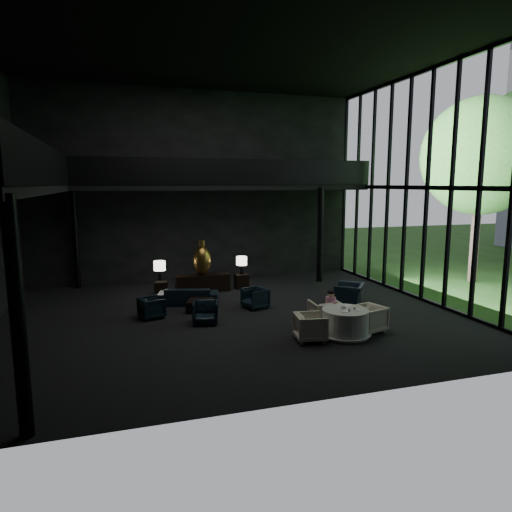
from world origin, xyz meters
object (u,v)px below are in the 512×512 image
object	(u,v)px
lounge_armchair_west	(152,307)
lounge_armchair_east	(255,297)
console	(203,283)
window_armchair	(349,291)
table_lamp_right	(242,262)
dining_chair_east	(369,317)
bronze_urn	(202,260)
lounge_armchair_south	(205,312)
coffee_table	(201,305)
dining_table	(345,324)
child	(331,301)
side_table_left	(161,288)
dining_chair_west	(311,325)
sofa	(188,293)
side_table_right	(241,281)
table_lamp_left	(160,267)
dining_chair_north	(325,311)

from	to	relation	value
lounge_armchair_west	lounge_armchair_east	bearing A→B (deg)	-104.59
console	window_armchair	world-z (taller)	window_armchair
table_lamp_right	window_armchair	size ratio (longest dim) A/B	0.69
dining_chair_east	lounge_armchair_west	bearing A→B (deg)	-135.34
bronze_urn	table_lamp_right	size ratio (longest dim) A/B	1.85
lounge_armchair_south	dining_chair_east	world-z (taller)	dining_chair_east
coffee_table	dining_table	xyz separation A→B (m)	(3.34, -3.64, 0.14)
window_armchair	dining_chair_east	bearing A→B (deg)	18.86
window_armchair	dining_table	xyz separation A→B (m)	(-1.80, -3.07, -0.12)
dining_table	window_armchair	bearing A→B (deg)	59.61
lounge_armchair_west	child	size ratio (longest dim) A/B	1.03
lounge_armchair_east	coffee_table	world-z (taller)	lounge_armchair_east
bronze_urn	dining_table	size ratio (longest dim) A/B	0.92
lounge_armchair_west	lounge_armchair_east	xyz separation A→B (m)	(3.40, 0.14, 0.03)
lounge_armchair_south	lounge_armchair_east	bearing A→B (deg)	45.82
side_table_left	lounge_armchair_east	size ratio (longest dim) A/B	0.69
lounge_armchair_east	dining_chair_east	size ratio (longest dim) A/B	0.83
lounge_armchair_west	lounge_armchair_east	world-z (taller)	lounge_armchair_east
lounge_armchair_south	dining_chair_west	bearing A→B (deg)	-30.07
dining_table	dining_chair_west	xyz separation A→B (m)	(-1.05, -0.04, 0.09)
console	sofa	distance (m)	1.85
side_table_right	lounge_armchair_west	distance (m)	4.92
table_lamp_left	window_armchair	size ratio (longest dim) A/B	0.72
lounge_armchair_west	coffee_table	bearing A→B (deg)	-95.11
sofa	child	distance (m)	5.19
table_lamp_left	lounge_armchair_east	bearing A→B (deg)	-46.87
lounge_armchair_east	bronze_urn	bearing A→B (deg)	-173.79
sofa	dining_chair_north	bearing A→B (deg)	148.47
console	table_lamp_right	size ratio (longest dim) A/B	2.93
sofa	dining_chair_north	size ratio (longest dim) A/B	2.22
table_lamp_left	sofa	world-z (taller)	table_lamp_left
bronze_urn	side_table_right	xyz separation A→B (m)	(1.60, 0.12, -0.95)
side_table_left	coffee_table	xyz separation A→B (m)	(1.03, -2.62, -0.07)
coffee_table	dining_chair_east	size ratio (longest dim) A/B	0.94
console	dining_chair_east	size ratio (longest dim) A/B	2.38
side_table_left	window_armchair	xyz separation A→B (m)	(6.17, -3.19, 0.20)
side_table_right	lounge_armchair_east	bearing A→B (deg)	-96.67
window_armchair	dining_table	distance (m)	3.57
console	table_lamp_left	bearing A→B (deg)	173.18
dining_chair_north	dining_chair_east	bearing A→B (deg)	140.62
side_table_left	table_lamp_right	bearing A→B (deg)	3.10
table_lamp_right	sofa	world-z (taller)	table_lamp_right
bronze_urn	child	xyz separation A→B (m)	(2.77, -5.47, -0.46)
dining_table	side_table_left	bearing A→B (deg)	124.88
side_table_left	table_lamp_right	distance (m)	3.31
side_table_right	dining_chair_north	xyz separation A→B (m)	(1.04, -5.50, 0.17)
bronze_urn	coffee_table	distance (m)	2.97
lounge_armchair_south	window_armchair	world-z (taller)	window_armchair
console	lounge_armchair_south	distance (m)	4.10
console	table_lamp_right	distance (m)	1.77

